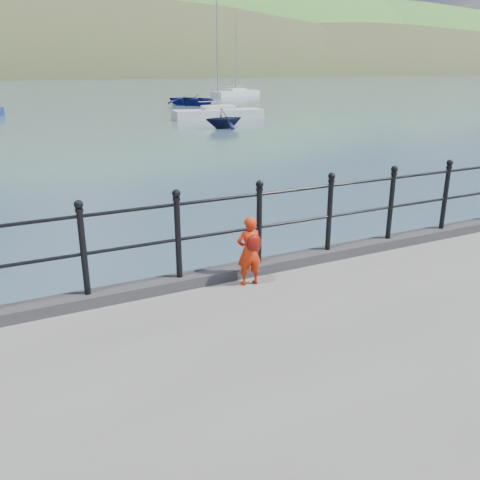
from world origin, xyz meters
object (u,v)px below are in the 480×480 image
child (249,251)px  launch_blue (193,100)px  railing (220,223)px  sailboat_near (218,114)px  launch_navy (224,118)px  sailboat_far (236,94)px

child → launch_blue: (16.64, 44.36, -0.94)m
railing → sailboat_near: size_ratio=1.97×
railing → sailboat_near: (13.38, 29.92, -1.48)m
launch_blue → launch_navy: 20.70m
launch_blue → launch_navy: (-5.73, -19.89, 0.10)m
child → sailboat_far: (27.56, 56.86, -1.14)m
railing → sailboat_near: 32.81m
child → launch_navy: bearing=-109.4°
child → launch_navy: child is taller
sailboat_near → railing: bearing=-108.0°
railing → sailboat_near: sailboat_near is taller
sailboat_far → launch_blue: bearing=-152.2°
launch_navy → child: bearing=154.6°
sailboat_near → sailboat_far: (14.45, 26.61, 0.00)m
child → sailboat_near: size_ratio=0.10×
launch_navy → sailboat_far: sailboat_far is taller
child → launch_blue: bearing=-105.9°
launch_navy → launch_blue: bearing=-17.4°
launch_blue → launch_navy: bearing=-133.2°
sailboat_far → railing: bearing=-137.3°
railing → child: bearing=-50.1°
sailboat_near → launch_navy: bearing=-104.7°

